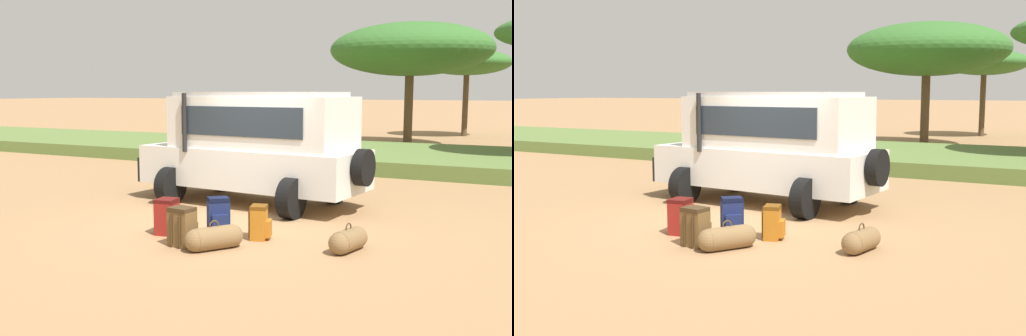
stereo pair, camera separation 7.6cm
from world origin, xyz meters
The scene contains 11 objects.
ground_plane centered at (0.00, 0.00, 0.00)m, with size 320.00×320.00×0.00m, color #9E754C.
grass_bank centered at (0.00, 10.90, 0.22)m, with size 120.00×7.00×0.44m.
safari_vehicle centered at (-0.55, 2.21, 1.29)m, with size 5.43×2.99×2.44m.
backpack_beside_front_wheel centered at (0.22, -0.63, 0.32)m, with size 0.47×0.47×0.65m.
backpack_cluster_center centered at (0.11, -1.55, 0.31)m, with size 0.43×0.44×0.63m.
backpack_near_rear_wheel centered at (0.99, -0.58, 0.28)m, with size 0.42×0.41×0.57m.
backpack_outermost centered at (-0.59, -1.00, 0.30)m, with size 0.46×0.44×0.62m.
duffel_bag_low_black_case centered at (2.55, -0.62, 0.18)m, with size 0.44×0.85×0.45m.
duffel_bag_soft_canvas centered at (0.66, -1.49, 0.18)m, with size 0.69×0.89×0.47m.
acacia_tree_far_left centered at (-1.14, 18.01, 4.30)m, with size 7.20×6.45×5.49m.
acacia_tree_left_mid centered at (0.21, 25.18, 3.98)m, with size 4.64×4.79×4.69m.
Camera 1 is at (5.50, -9.22, 2.45)m, focal length 42.00 mm.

